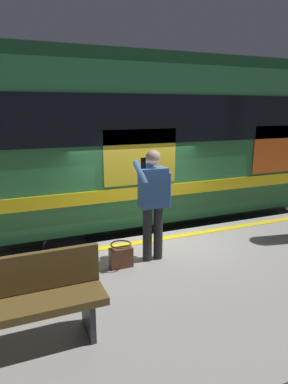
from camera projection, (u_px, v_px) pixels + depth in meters
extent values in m
plane|color=#4C4742|center=(145.00, 281.00, 6.49)|extent=(23.91, 23.91, 0.00)
cube|color=gray|center=(195.00, 311.00, 4.73)|extent=(15.80, 3.66, 0.95)
cube|color=yellow|center=(151.00, 240.00, 5.99)|extent=(15.49, 0.16, 0.01)
cube|color=slate|center=(123.00, 252.00, 7.59)|extent=(20.54, 0.08, 0.16)
cube|color=slate|center=(105.00, 231.00, 8.87)|extent=(20.54, 0.08, 0.16)
cube|color=#2D723F|center=(180.00, 139.00, 8.31)|extent=(9.61, 3.07, 3.07)
cube|color=#1B4426|center=(182.00, 68.00, 7.91)|extent=(9.42, 2.83, 0.24)
cube|color=black|center=(218.00, 118.00, 6.79)|extent=(9.13, 0.03, 0.90)
cube|color=yellow|center=(215.00, 185.00, 7.12)|extent=(9.13, 0.03, 0.24)
cube|color=#D85919|center=(280.00, 149.00, 7.58)|extent=(1.45, 0.02, 1.04)
cube|color=gold|center=(141.00, 157.00, 6.33)|extent=(1.45, 0.02, 1.04)
cylinder|color=black|center=(65.00, 250.00, 6.51)|extent=(0.84, 0.12, 0.84)
cylinder|color=black|center=(48.00, 214.00, 8.71)|extent=(0.84, 0.12, 0.84)
cylinder|color=black|center=(245.00, 191.00, 11.04)|extent=(0.84, 0.12, 0.84)
cylinder|color=#262628|center=(158.00, 232.00, 5.20)|extent=(0.14, 0.14, 0.84)
cylinder|color=#262628|center=(147.00, 234.00, 5.13)|extent=(0.14, 0.14, 0.84)
cube|color=#2D517F|center=(153.00, 188.00, 4.99)|extent=(0.40, 0.24, 0.59)
sphere|color=#2D517F|center=(149.00, 167.00, 5.07)|extent=(0.20, 0.20, 0.20)
sphere|color=beige|center=(153.00, 158.00, 4.89)|extent=(0.22, 0.22, 0.22)
cylinder|color=#2D517F|center=(168.00, 190.00, 5.10)|extent=(0.09, 0.09, 0.53)
cylinder|color=#2D517F|center=(141.00, 173.00, 4.78)|extent=(0.09, 0.42, 0.33)
cube|color=black|center=(143.00, 163.00, 4.65)|extent=(0.07, 0.02, 0.15)
cube|color=#59331E|center=(121.00, 258.00, 4.96)|extent=(0.34, 0.15, 0.30)
torus|color=#59331E|center=(121.00, 244.00, 4.91)|extent=(0.31, 0.31, 0.02)
cube|color=brown|center=(17.00, 309.00, 3.18)|extent=(1.69, 0.44, 0.08)
cube|color=brown|center=(13.00, 275.00, 3.29)|extent=(1.69, 0.06, 0.40)
cube|color=#333338|center=(88.00, 314.00, 3.48)|extent=(0.06, 0.40, 0.45)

